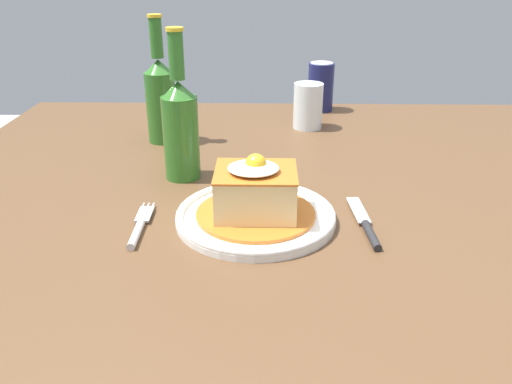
# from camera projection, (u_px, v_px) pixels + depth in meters

# --- Properties ---
(dining_table) EXTENTS (1.36, 1.05, 0.76)m
(dining_table) POSITION_uv_depth(u_px,v_px,m) (291.00, 223.00, 1.00)
(dining_table) COLOR brown
(dining_table) RESTS_ON ground_plane
(main_plate) EXTENTS (0.25, 0.25, 0.02)m
(main_plate) POSITION_uv_depth(u_px,v_px,m) (256.00, 216.00, 0.80)
(main_plate) COLOR white
(main_plate) RESTS_ON dining_table
(sandwich_meal) EXTENTS (0.18, 0.18, 0.10)m
(sandwich_meal) POSITION_uv_depth(u_px,v_px,m) (256.00, 193.00, 0.79)
(sandwich_meal) COLOR #C66B23
(sandwich_meal) RESTS_ON main_plate
(fork) EXTENTS (0.02, 0.14, 0.01)m
(fork) POSITION_uv_depth(u_px,v_px,m) (139.00, 228.00, 0.78)
(fork) COLOR silver
(fork) RESTS_ON dining_table
(knife) EXTENTS (0.03, 0.17, 0.01)m
(knife) POSITION_uv_depth(u_px,v_px,m) (367.00, 228.00, 0.78)
(knife) COLOR #262628
(knife) RESTS_ON dining_table
(soda_can) EXTENTS (0.07, 0.07, 0.12)m
(soda_can) POSITION_uv_depth(u_px,v_px,m) (321.00, 87.00, 1.36)
(soda_can) COLOR #191E51
(soda_can) RESTS_ON dining_table
(beer_bottle_green) EXTENTS (0.06, 0.06, 0.27)m
(beer_bottle_green) POSITION_uv_depth(u_px,v_px,m) (181.00, 124.00, 0.93)
(beer_bottle_green) COLOR #2D6B23
(beer_bottle_green) RESTS_ON dining_table
(beer_bottle_green_far) EXTENTS (0.06, 0.06, 0.27)m
(beer_bottle_green_far) POSITION_uv_depth(u_px,v_px,m) (161.00, 96.00, 1.11)
(beer_bottle_green_far) COLOR #2D6B23
(beer_bottle_green_far) RESTS_ON dining_table
(drinking_glass) EXTENTS (0.07, 0.07, 0.10)m
(drinking_glass) POSITION_uv_depth(u_px,v_px,m) (308.00, 109.00, 1.23)
(drinking_glass) COLOR gold
(drinking_glass) RESTS_ON dining_table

